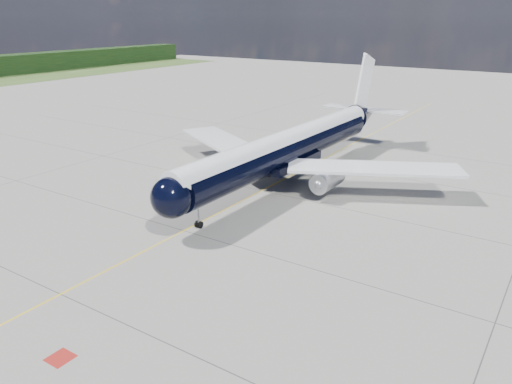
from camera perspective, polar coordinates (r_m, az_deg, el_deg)
ground at (r=67.83m, az=2.94°, el=1.33°), size 320.00×320.00×0.00m
taxiway_centerline at (r=63.80m, az=0.65°, el=0.16°), size 0.16×160.00×0.01m
red_marking at (r=36.85m, az=-21.45°, el=-17.24°), size 1.60×1.60×0.01m
main_airliner at (r=66.76m, az=4.20°, el=5.29°), size 43.93×53.35×15.44m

